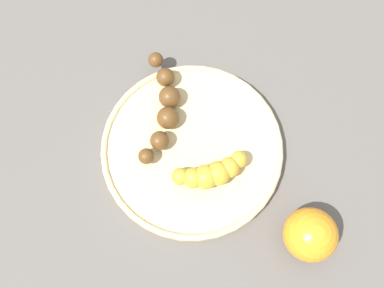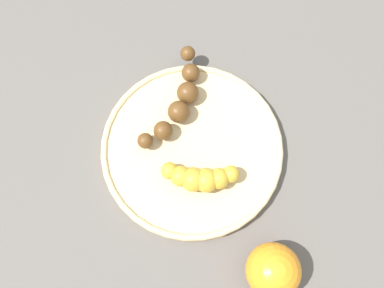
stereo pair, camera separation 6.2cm
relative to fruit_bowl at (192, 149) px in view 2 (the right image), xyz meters
name	(u,v)px [view 2 (the right image)]	position (x,y,z in m)	size (l,w,h in m)	color
ground_plane	(192,151)	(0.00, 0.00, -0.01)	(2.40, 2.40, 0.00)	#56514C
fruit_bowl	(192,149)	(0.00, 0.00, 0.00)	(0.28, 0.28, 0.02)	#D1B784
banana_spotted	(200,178)	(0.03, -0.04, 0.03)	(0.11, 0.06, 0.04)	gold
banana_overripe	(179,100)	(-0.05, 0.05, 0.02)	(0.06, 0.18, 0.03)	#593819
orange_fruit	(273,271)	(0.18, -0.11, 0.03)	(0.08, 0.08, 0.08)	orange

